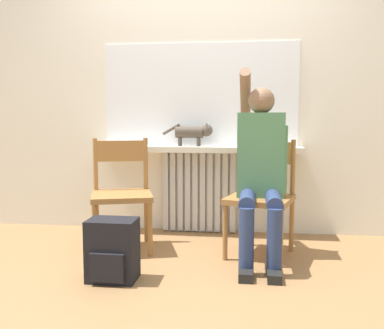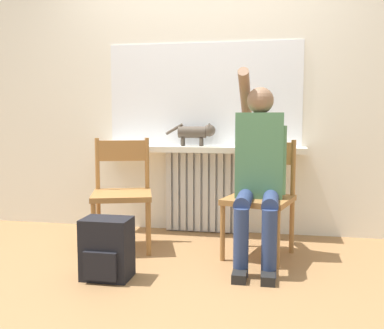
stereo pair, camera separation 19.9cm
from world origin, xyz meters
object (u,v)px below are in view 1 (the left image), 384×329
Objects in this scene: person at (261,165)px; cat at (194,132)px; chair_left at (122,192)px; chair_right at (261,195)px; backpack at (112,250)px.

person reaches higher than cat.
chair_right is at bearing -17.67° from chair_left.
person is at bearing -79.91° from chair_right.
chair_right is 1.19m from backpack.
chair_right is 0.62× the size of person.
chair_left is 0.74m from backpack.
chair_right is at bearing 84.89° from person.
chair_left is 1.95× the size of cat.
chair_right is at bearing 35.92° from backpack.
chair_left is at bearing -164.78° from chair_right.
chair_left is 0.62× the size of person.
chair_right is 1.95× the size of cat.
person is (-0.01, -0.11, 0.24)m from chair_right.
cat is at bearing 131.06° from person.
person is at bearing 31.40° from backpack.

